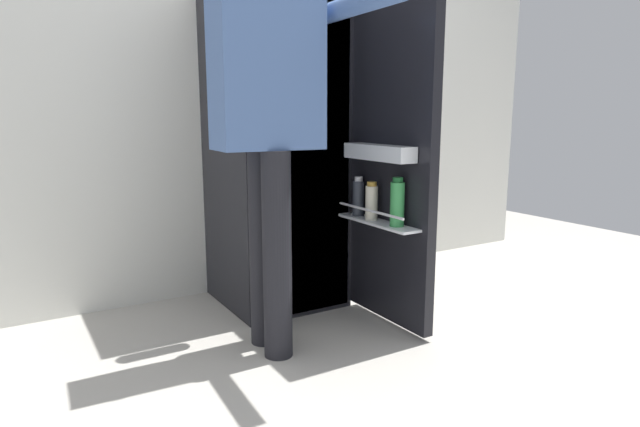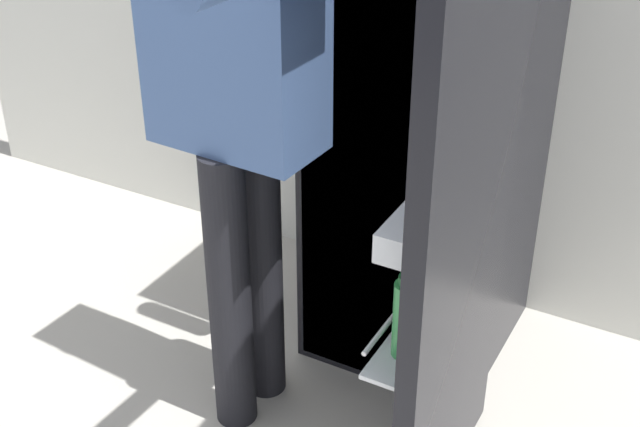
% 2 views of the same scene
% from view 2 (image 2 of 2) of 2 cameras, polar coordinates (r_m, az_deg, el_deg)
% --- Properties ---
extents(refrigerator, '(0.63, 1.18, 1.66)m').
position_cam_2_polar(refrigerator, '(2.50, 7.51, 6.73)').
color(refrigerator, black).
rests_on(refrigerator, ground_plane).
extents(person, '(0.55, 0.77, 1.73)m').
position_cam_2_polar(person, '(2.13, -5.40, 8.99)').
color(person, black).
rests_on(person, ground_plane).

